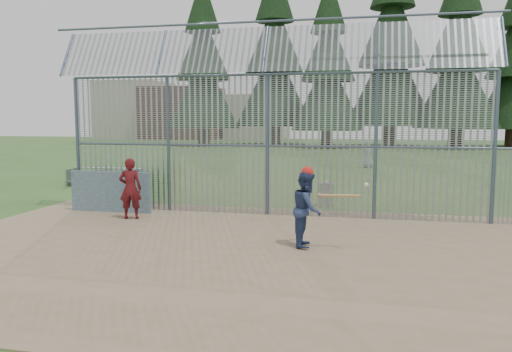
% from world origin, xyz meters
% --- Properties ---
extents(ground, '(120.00, 120.00, 0.00)m').
position_xyz_m(ground, '(0.00, 0.00, 0.00)').
color(ground, '#2D511E').
rests_on(ground, ground).
extents(dirt_infield, '(14.00, 10.00, 0.02)m').
position_xyz_m(dirt_infield, '(0.00, -0.50, 0.01)').
color(dirt_infield, '#756047').
rests_on(dirt_infield, ground).
extents(dugout_wall, '(2.50, 0.12, 1.20)m').
position_xyz_m(dugout_wall, '(-4.60, 2.90, 0.62)').
color(dugout_wall, '#38566B').
rests_on(dugout_wall, dirt_infield).
extents(batter, '(0.64, 0.81, 1.62)m').
position_xyz_m(batter, '(1.53, 0.14, 0.83)').
color(batter, navy).
rests_on(batter, dirt_infield).
extents(onlooker, '(0.69, 0.53, 1.68)m').
position_xyz_m(onlooker, '(-3.55, 2.07, 0.86)').
color(onlooker, maroon).
rests_on(onlooker, dirt_infield).
extents(bg_kid_standing, '(0.88, 0.68, 1.59)m').
position_xyz_m(bg_kid_standing, '(2.86, 18.48, 0.79)').
color(bg_kid_standing, slate).
rests_on(bg_kid_standing, ground).
extents(batting_gear, '(1.41, 0.45, 0.63)m').
position_xyz_m(batting_gear, '(1.70, 0.10, 1.53)').
color(batting_gear, red).
rests_on(batting_gear, ground).
extents(trash_can, '(0.56, 0.56, 0.82)m').
position_xyz_m(trash_can, '(1.53, 5.31, 0.38)').
color(trash_can, '#9A9CA2').
rests_on(trash_can, ground).
extents(bleacher, '(3.00, 0.95, 0.72)m').
position_xyz_m(bleacher, '(-7.84, 8.19, 0.41)').
color(bleacher, slate).
rests_on(bleacher, ground).
extents(backstop_fence, '(20.09, 0.81, 5.30)m').
position_xyz_m(backstop_fence, '(1.81, 3.43, 2.36)').
color(backstop_fence, '#47566B').
rests_on(backstop_fence, ground).
extents(conifer_row, '(38.48, 12.26, 20.20)m').
position_xyz_m(conifer_row, '(1.93, 41.51, 10.83)').
color(conifer_row, '#332319').
rests_on(conifer_row, ground).
extents(distant_buildings, '(26.50, 10.50, 8.00)m').
position_xyz_m(distant_buildings, '(-23.18, 56.49, 3.60)').
color(distant_buildings, brown).
rests_on(distant_buildings, ground).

